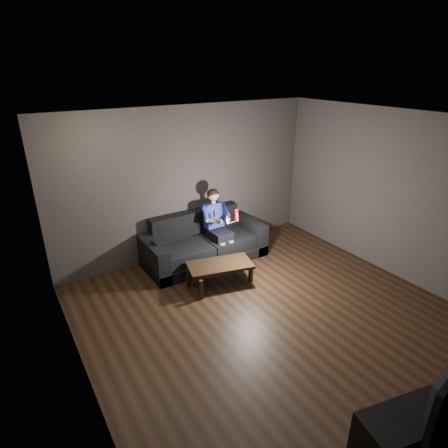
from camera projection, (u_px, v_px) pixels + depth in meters
floor at (273, 317)px, 5.31m from camera, size 5.00×5.00×0.00m
back_wall at (189, 183)px, 6.72m from camera, size 5.00×0.04×2.70m
left_wall at (76, 289)px, 3.55m from camera, size 0.04×5.00×2.70m
right_wall at (399, 197)px, 6.01m from camera, size 0.04×5.00×2.70m
ceiling at (286, 123)px, 4.24m from camera, size 5.00×5.00×0.02m
sofa at (204, 246)px, 6.79m from camera, size 2.19×0.94×0.84m
child at (217, 220)px, 6.69m from camera, size 0.50×0.61×1.23m
wii_remote_red at (236, 215)px, 6.27m from camera, size 0.06×0.08×0.21m
nunchuk_white at (227, 220)px, 6.21m from camera, size 0.07×0.09×0.14m
wii_remote_black at (154, 244)px, 6.11m from camera, size 0.04×0.16×0.03m
coffee_table at (220, 267)px, 6.00m from camera, size 1.12×0.74×0.37m
media_console at (429, 427)px, 3.42m from camera, size 1.49×0.71×0.51m
tv at (442, 382)px, 3.21m from camera, size 1.01×0.29×0.58m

